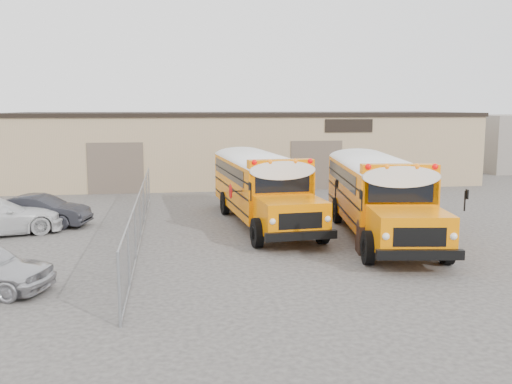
{
  "coord_description": "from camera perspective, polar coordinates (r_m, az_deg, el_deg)",
  "views": [
    {
      "loc": [
        -4.74,
        -18.83,
        5.03
      ],
      "look_at": [
        -1.38,
        3.88,
        1.6
      ],
      "focal_mm": 40.0,
      "sensor_mm": 36.0,
      "label": 1
    }
  ],
  "objects": [
    {
      "name": "school_bus_right",
      "position": [
        29.44,
        9.39,
        2.14
      ],
      "size": [
        4.11,
        11.06,
        3.16
      ],
      "color": "orange",
      "rests_on": "ground"
    },
    {
      "name": "school_bus_left",
      "position": [
        31.06,
        -2.26,
        2.5
      ],
      "size": [
        3.49,
        10.75,
        3.09
      ],
      "color": "orange",
      "rests_on": "ground"
    },
    {
      "name": "ground",
      "position": [
        20.06,
        5.57,
        -6.06
      ],
      "size": [
        120.0,
        120.0,
        0.0
      ],
      "primitive_type": "plane",
      "color": "#383534",
      "rests_on": "ground"
    },
    {
      "name": "chainlink_fence",
      "position": [
        22.25,
        -11.52,
        -2.37
      ],
      "size": [
        0.07,
        18.07,
        1.81
      ],
      "color": "gray",
      "rests_on": "ground"
    },
    {
      "name": "car_dark",
      "position": [
        25.82,
        -20.74,
        -1.77
      ],
      "size": [
        4.3,
        2.27,
        1.35
      ],
      "primitive_type": "imported",
      "rotation": [
        0.0,
        0.0,
        1.36
      ],
      "color": "black",
      "rests_on": "ground"
    },
    {
      "name": "warehouse",
      "position": [
        39.2,
        -1.45,
        4.61
      ],
      "size": [
        30.2,
        10.2,
        4.67
      ],
      "color": "tan",
      "rests_on": "ground"
    },
    {
      "name": "tarp_bundle",
      "position": [
        20.19,
        11.52,
        -3.86
      ],
      "size": [
        1.14,
        1.1,
        1.5
      ],
      "color": "black",
      "rests_on": "ground"
    }
  ]
}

